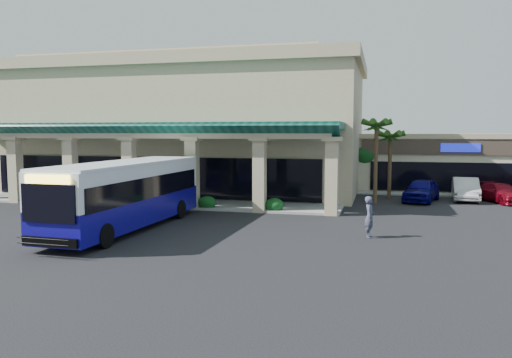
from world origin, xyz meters
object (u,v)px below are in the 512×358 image
(transit_bus, at_px, (126,196))
(car_red, at_px, (501,193))
(car_silver, at_px, (421,190))
(car_white, at_px, (465,189))
(pedestrian, at_px, (370,217))

(transit_bus, distance_m, car_red, 26.35)
(car_silver, relative_size, car_white, 0.97)
(car_white, bearing_deg, transit_bus, -134.74)
(car_silver, xyz_separation_m, car_red, (5.51, 0.98, -0.16))
(car_silver, height_order, car_white, car_silver)
(car_red, bearing_deg, transit_bus, -164.77)
(car_white, relative_size, car_red, 1.08)
(car_silver, bearing_deg, transit_bus, -120.97)
(car_silver, bearing_deg, pedestrian, -87.82)
(car_white, distance_m, car_red, 2.36)
(pedestrian, relative_size, car_white, 0.39)
(car_silver, height_order, car_red, car_silver)
(transit_bus, relative_size, car_silver, 2.56)
(pedestrian, distance_m, car_white, 16.66)
(car_white, bearing_deg, pedestrian, -108.68)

